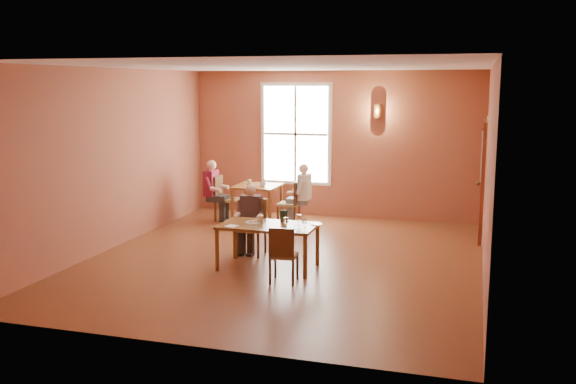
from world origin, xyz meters
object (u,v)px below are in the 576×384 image
(main_table, at_px, (268,246))
(diner_maroon, at_px, (225,191))
(chair_diner_maroon, at_px, (227,198))
(chair_diner_main, at_px, (251,228))
(second_table, at_px, (257,204))
(diner_white, at_px, (290,195))
(chair_diner_white, at_px, (289,203))
(chair_empty, at_px, (284,254))
(diner_main, at_px, (251,222))

(main_table, xyz_separation_m, diner_maroon, (-1.89, 2.98, 0.26))
(main_table, height_order, chair_diner_maroon, chair_diner_maroon)
(chair_diner_main, distance_m, second_table, 2.44)
(diner_white, bearing_deg, chair_diner_white, 90.00)
(chair_diner_main, relative_size, chair_diner_maroon, 0.99)
(second_table, relative_size, diner_maroon, 0.72)
(chair_diner_main, distance_m, chair_empty, 1.54)
(chair_diner_main, distance_m, chair_diner_maroon, 2.70)
(chair_empty, bearing_deg, chair_diner_maroon, 118.07)
(diner_main, bearing_deg, chair_diner_white, -88.51)
(main_table, bearing_deg, chair_empty, -53.81)
(chair_empty, xyz_separation_m, diner_maroon, (-2.32, 3.56, 0.19))
(diner_main, relative_size, chair_diner_white, 1.26)
(chair_empty, xyz_separation_m, chair_diner_white, (-0.99, 3.56, 0.03))
(main_table, distance_m, diner_maroon, 3.54)
(diner_main, height_order, diner_maroon, diner_maroon)
(diner_white, bearing_deg, diner_maroon, 90.00)
(diner_main, xyz_separation_m, chair_diner_white, (-0.06, 2.36, -0.11))
(chair_diner_white, xyz_separation_m, diner_maroon, (-1.33, 0.00, 0.16))
(second_table, bearing_deg, chair_empty, -65.31)
(chair_diner_main, height_order, diner_maroon, diner_maroon)
(main_table, height_order, chair_diner_white, chair_diner_white)
(diner_white, relative_size, diner_maroon, 0.98)
(diner_main, bearing_deg, second_table, -73.22)
(chair_diner_main, bearing_deg, main_table, 127.57)
(second_table, height_order, diner_maroon, diner_maroon)
(diner_maroon, bearing_deg, main_table, 32.41)
(second_table, bearing_deg, diner_main, -73.22)
(main_table, relative_size, second_table, 1.68)
(chair_diner_maroon, height_order, diner_maroon, diner_maroon)
(chair_empty, distance_m, chair_diner_maroon, 4.23)
(diner_main, relative_size, chair_diner_maroon, 1.20)
(main_table, xyz_separation_m, chair_diner_maroon, (-1.86, 2.98, 0.12))
(diner_main, bearing_deg, chair_diner_maroon, -60.01)
(chair_diner_white, bearing_deg, diner_maroon, 90.00)
(chair_empty, distance_m, diner_white, 3.69)
(main_table, distance_m, chair_diner_main, 0.83)
(chair_diner_maroon, distance_m, diner_maroon, 0.14)
(chair_diner_maroon, xyz_separation_m, diner_maroon, (-0.03, 0.00, 0.14))
(chair_empty, bearing_deg, main_table, 121.55)
(diner_maroon, bearing_deg, chair_diner_maroon, 90.00)
(main_table, xyz_separation_m, chair_diner_white, (-0.56, 2.98, 0.09))
(diner_white, bearing_deg, chair_empty, -164.95)
(main_table, height_order, diner_white, diner_white)
(chair_empty, xyz_separation_m, chair_diner_maroon, (-2.29, 3.56, 0.05))
(second_table, relative_size, diner_white, 0.73)
(chair_diner_white, bearing_deg, main_table, -169.33)
(diner_main, bearing_deg, chair_diner_main, -90.00)
(diner_maroon, bearing_deg, diner_white, 90.00)
(second_table, xyz_separation_m, chair_diner_maroon, (-0.65, 0.00, 0.08))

